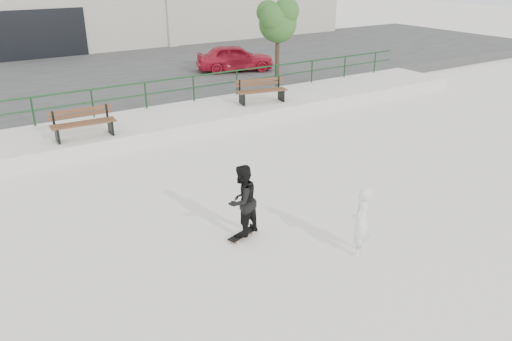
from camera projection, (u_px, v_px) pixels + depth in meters
ground at (298, 259)px, 10.31m from camera, size 120.00×120.00×0.00m
ledge at (134, 128)px, 17.56m from camera, size 30.00×3.00×0.50m
parking_strip at (72, 82)px, 24.13m from camera, size 60.00×14.00×0.50m
railing at (119, 93)px, 18.18m from camera, size 28.00×0.06×1.03m
bench_left at (83, 123)px, 15.73m from camera, size 2.01×0.68×0.91m
bench_right at (261, 91)px, 19.63m from camera, size 2.07×0.98×0.92m
tree at (278, 19)px, 22.07m from camera, size 2.10×1.87×3.74m
red_car at (235, 58)px, 25.16m from camera, size 4.16×2.78×1.32m
skateboard at (243, 234)px, 11.10m from camera, size 0.80×0.42×0.09m
standing_skater at (242, 201)px, 10.77m from camera, size 0.95×0.84×1.63m
seated_skater at (361, 222)px, 10.23m from camera, size 0.66×0.59×1.52m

